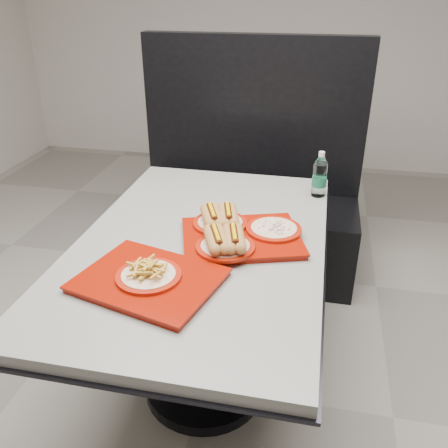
% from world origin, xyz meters
% --- Properties ---
extents(ground, '(6.00, 6.00, 0.00)m').
position_xyz_m(ground, '(0.00, 0.00, 0.00)').
color(ground, gray).
rests_on(ground, ground).
extents(diner_table, '(0.92, 1.42, 0.75)m').
position_xyz_m(diner_table, '(0.00, 0.00, 0.58)').
color(diner_table, black).
rests_on(diner_table, ground).
extents(booth_bench, '(1.30, 0.57, 1.35)m').
position_xyz_m(booth_bench, '(0.00, 1.09, 0.40)').
color(booth_bench, black).
rests_on(booth_bench, ground).
extents(tray_near, '(0.51, 0.45, 0.09)m').
position_xyz_m(tray_near, '(0.13, 0.02, 0.78)').
color(tray_near, '#851003').
rests_on(tray_near, diner_table).
extents(tray_far, '(0.50, 0.43, 0.08)m').
position_xyz_m(tray_far, '(-0.09, -0.31, 0.77)').
color(tray_far, '#851003').
rests_on(tray_far, diner_table).
extents(water_bottle, '(0.06, 0.06, 0.20)m').
position_xyz_m(water_bottle, '(0.41, 0.50, 0.84)').
color(water_bottle, silver).
rests_on(water_bottle, diner_table).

